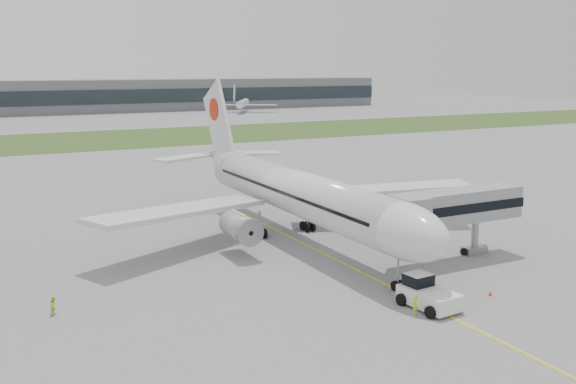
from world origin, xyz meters
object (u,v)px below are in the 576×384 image
jet_bridge (450,208)px  pushback_tug (426,293)px  ground_crew_near (415,305)px  airliner (293,190)px

jet_bridge → pushback_tug: bearing=-138.7°
jet_bridge → ground_crew_near: 16.74m
airliner → jet_bridge: airliner is taller
airliner → jet_bridge: bearing=-56.3°
ground_crew_near → pushback_tug: bearing=171.9°
pushback_tug → jet_bridge: size_ratio=0.33×
airliner → pushback_tug: 24.58m
pushback_tug → jet_bridge: 14.45m
airliner → pushback_tug: (-0.32, -24.16, -4.48)m
jet_bridge → airliner: bearing=123.7°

